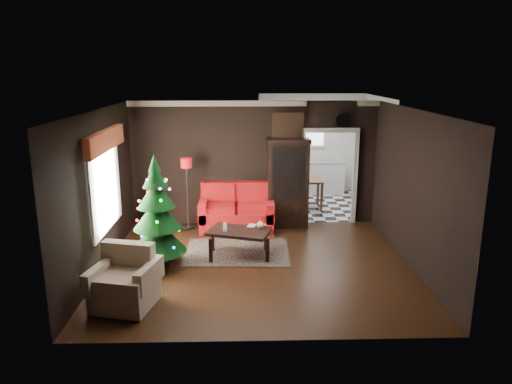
{
  "coord_description": "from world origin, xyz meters",
  "views": [
    {
      "loc": [
        -0.25,
        -8.13,
        3.47
      ],
      "look_at": [
        0.0,
        0.9,
        1.15
      ],
      "focal_mm": 33.72,
      "sensor_mm": 36.0,
      "label": 1
    }
  ],
  "objects_px": {
    "floor_lamp": "(187,194)",
    "christmas_tree": "(157,211)",
    "coffee_table": "(239,243)",
    "curio_cabinet": "(288,185)",
    "teapot": "(260,225)",
    "kitchen_table": "(308,194)",
    "armchair": "(125,278)",
    "wall_clock": "(342,120)",
    "loveseat": "(236,208)"
  },
  "relations": [
    {
      "from": "curio_cabinet",
      "to": "wall_clock",
      "type": "bearing_deg",
      "value": 8.53
    },
    {
      "from": "armchair",
      "to": "coffee_table",
      "type": "xyz_separation_m",
      "value": [
        1.69,
        1.95,
        -0.19
      ]
    },
    {
      "from": "coffee_table",
      "to": "floor_lamp",
      "type": "bearing_deg",
      "value": 125.43
    },
    {
      "from": "coffee_table",
      "to": "wall_clock",
      "type": "bearing_deg",
      "value": 41.16
    },
    {
      "from": "coffee_table",
      "to": "kitchen_table",
      "type": "bearing_deg",
      "value": 61.91
    },
    {
      "from": "loveseat",
      "to": "wall_clock",
      "type": "relative_size",
      "value": 5.31
    },
    {
      "from": "armchair",
      "to": "coffee_table",
      "type": "relative_size",
      "value": 0.79
    },
    {
      "from": "christmas_tree",
      "to": "curio_cabinet",
      "type": "bearing_deg",
      "value": 42.08
    },
    {
      "from": "loveseat",
      "to": "coffee_table",
      "type": "height_order",
      "value": "loveseat"
    },
    {
      "from": "floor_lamp",
      "to": "teapot",
      "type": "distance_m",
      "value": 2.17
    },
    {
      "from": "floor_lamp",
      "to": "teapot",
      "type": "relative_size",
      "value": 10.04
    },
    {
      "from": "armchair",
      "to": "kitchen_table",
      "type": "distance_m",
      "value": 6.22
    },
    {
      "from": "coffee_table",
      "to": "christmas_tree",
      "type": "bearing_deg",
      "value": -162.28
    },
    {
      "from": "curio_cabinet",
      "to": "teapot",
      "type": "distance_m",
      "value": 1.89
    },
    {
      "from": "floor_lamp",
      "to": "loveseat",
      "type": "bearing_deg",
      "value": -0.18
    },
    {
      "from": "floor_lamp",
      "to": "christmas_tree",
      "type": "xyz_separation_m",
      "value": [
        -0.3,
        -2.06,
        0.22
      ]
    },
    {
      "from": "curio_cabinet",
      "to": "kitchen_table",
      "type": "bearing_deg",
      "value": 65.56
    },
    {
      "from": "armchair",
      "to": "wall_clock",
      "type": "height_order",
      "value": "wall_clock"
    },
    {
      "from": "floor_lamp",
      "to": "teapot",
      "type": "xyz_separation_m",
      "value": [
        1.54,
        -1.51,
        -0.24
      ]
    },
    {
      "from": "floor_lamp",
      "to": "wall_clock",
      "type": "relative_size",
      "value": 4.89
    },
    {
      "from": "christmas_tree",
      "to": "coffee_table",
      "type": "bearing_deg",
      "value": 17.72
    },
    {
      "from": "loveseat",
      "to": "coffee_table",
      "type": "distance_m",
      "value": 1.61
    },
    {
      "from": "floor_lamp",
      "to": "armchair",
      "type": "xyz_separation_m",
      "value": [
        -0.55,
        -3.55,
        -0.37
      ]
    },
    {
      "from": "armchair",
      "to": "teapot",
      "type": "bearing_deg",
      "value": 57.72
    },
    {
      "from": "armchair",
      "to": "teapot",
      "type": "xyz_separation_m",
      "value": [
        2.09,
        2.04,
        0.13
      ]
    },
    {
      "from": "floor_lamp",
      "to": "kitchen_table",
      "type": "height_order",
      "value": "floor_lamp"
    },
    {
      "from": "coffee_table",
      "to": "kitchen_table",
      "type": "xyz_separation_m",
      "value": [
        1.73,
        3.25,
        0.11
      ]
    },
    {
      "from": "loveseat",
      "to": "curio_cabinet",
      "type": "bearing_deg",
      "value": 10.83
    },
    {
      "from": "teapot",
      "to": "loveseat",
      "type": "bearing_deg",
      "value": 107.34
    },
    {
      "from": "loveseat",
      "to": "armchair",
      "type": "bearing_deg",
      "value": -114.59
    },
    {
      "from": "christmas_tree",
      "to": "kitchen_table",
      "type": "height_order",
      "value": "christmas_tree"
    },
    {
      "from": "floor_lamp",
      "to": "kitchen_table",
      "type": "xyz_separation_m",
      "value": [
        2.87,
        1.65,
        -0.46
      ]
    },
    {
      "from": "armchair",
      "to": "wall_clock",
      "type": "distance_m",
      "value": 5.92
    },
    {
      "from": "christmas_tree",
      "to": "wall_clock",
      "type": "relative_size",
      "value": 5.98
    },
    {
      "from": "kitchen_table",
      "to": "floor_lamp",
      "type": "bearing_deg",
      "value": -150.15
    },
    {
      "from": "armchair",
      "to": "kitchen_table",
      "type": "relative_size",
      "value": 1.19
    },
    {
      "from": "coffee_table",
      "to": "teapot",
      "type": "xyz_separation_m",
      "value": [
        0.4,
        0.09,
        0.33
      ]
    },
    {
      "from": "christmas_tree",
      "to": "teapot",
      "type": "height_order",
      "value": "christmas_tree"
    },
    {
      "from": "christmas_tree",
      "to": "coffee_table",
      "type": "relative_size",
      "value": 1.69
    },
    {
      "from": "floor_lamp",
      "to": "wall_clock",
      "type": "bearing_deg",
      "value": 6.62
    },
    {
      "from": "coffee_table",
      "to": "wall_clock",
      "type": "height_order",
      "value": "wall_clock"
    },
    {
      "from": "curio_cabinet",
      "to": "armchair",
      "type": "bearing_deg",
      "value": -126.37
    },
    {
      "from": "curio_cabinet",
      "to": "wall_clock",
      "type": "distance_m",
      "value": 1.88
    },
    {
      "from": "teapot",
      "to": "kitchen_table",
      "type": "height_order",
      "value": "kitchen_table"
    },
    {
      "from": "loveseat",
      "to": "kitchen_table",
      "type": "bearing_deg",
      "value": 42.51
    },
    {
      "from": "christmas_tree",
      "to": "kitchen_table",
      "type": "bearing_deg",
      "value": 49.45
    },
    {
      "from": "floor_lamp",
      "to": "armchair",
      "type": "relative_size",
      "value": 1.76
    },
    {
      "from": "christmas_tree",
      "to": "wall_clock",
      "type": "bearing_deg",
      "value": 33.42
    },
    {
      "from": "kitchen_table",
      "to": "coffee_table",
      "type": "bearing_deg",
      "value": -118.09
    },
    {
      "from": "floor_lamp",
      "to": "kitchen_table",
      "type": "distance_m",
      "value": 3.34
    }
  ]
}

